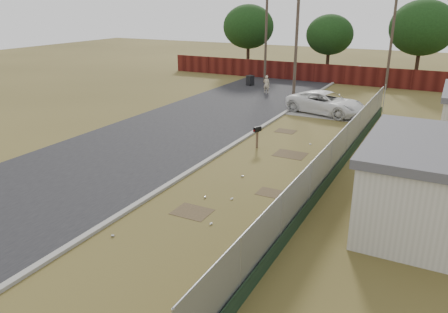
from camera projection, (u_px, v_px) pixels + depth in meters
The scene contains 12 objects.
ground at pixel (263, 172), 20.36m from camera, with size 120.00×120.00×0.00m, color brown.
street at pixel (217, 117), 30.02m from camera, with size 15.10×60.00×0.12m.
chainlink_fence at pixel (336, 160), 19.60m from camera, with size 0.10×27.06×2.02m.
privacy_fence at pixel (304, 72), 43.57m from camera, with size 30.00×0.12×1.80m, color #4F1611.
utility_poles at pixel (318, 36), 37.66m from camera, with size 12.60×8.24×9.00m.
horizon_trees at pixel (377, 37), 38.14m from camera, with size 33.32×31.94×7.78m.
fire_hydrant at pixel (214, 286), 11.66m from camera, with size 0.38×0.38×0.74m.
mailbox at pixel (257, 131), 23.42m from camera, with size 0.32×0.53×1.21m.
pickup_truck at pixel (326, 103), 30.78m from camera, with size 2.59×5.62×1.56m, color white.
pedestrian at pixel (266, 84), 37.83m from camera, with size 0.55×0.36×1.52m, color #C8B693.
trash_bin at pixel (250, 80), 41.32m from camera, with size 0.79×0.85×0.95m.
scattered_litter at pixel (236, 191), 18.27m from camera, with size 4.04×13.00×0.07m.
Camera 1 is at (7.13, -17.64, 7.52)m, focal length 35.00 mm.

